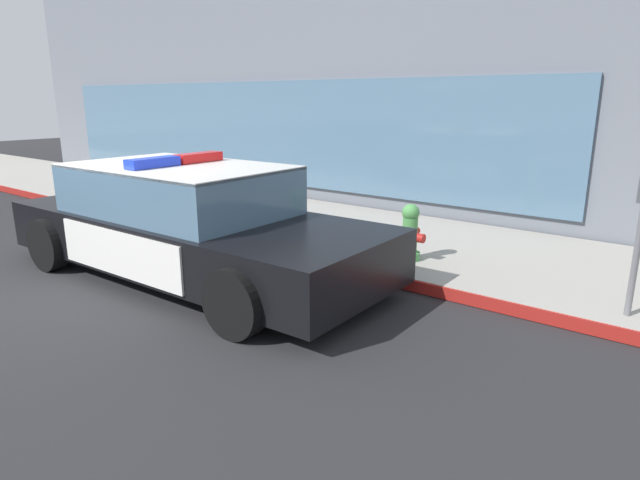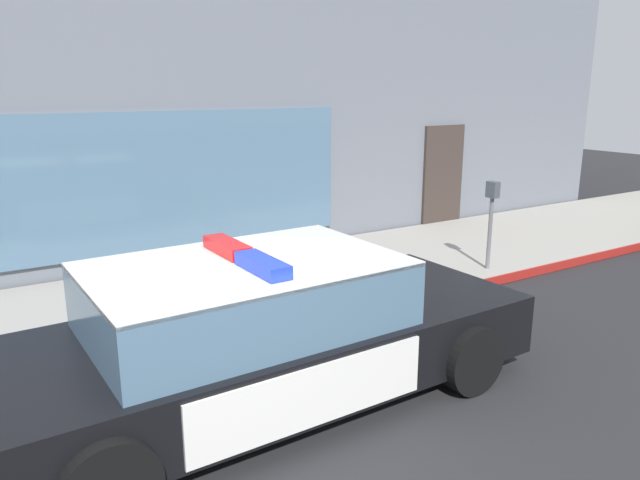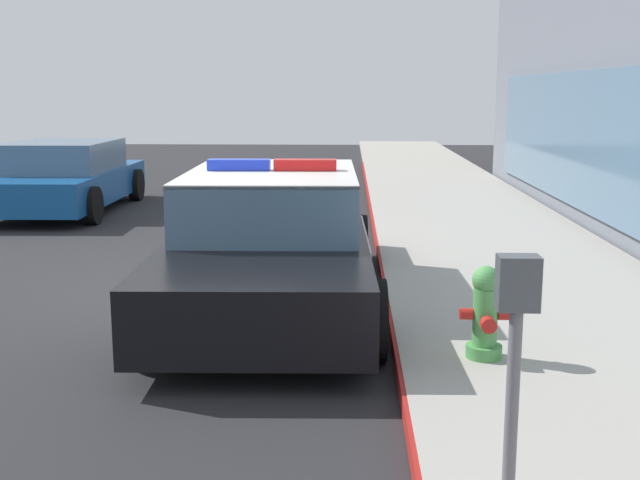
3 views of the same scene
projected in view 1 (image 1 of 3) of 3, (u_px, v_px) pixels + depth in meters
ground at (74, 280)px, 6.54m from camera, size 48.00×48.00×0.00m
sidewalk at (282, 220)px, 9.41m from camera, size 48.00×3.15×0.15m
curb_red_paint at (212, 238)px, 8.20m from camera, size 28.80×0.04×0.14m
storefront_building at (476, 4)px, 13.20m from camera, size 22.73×10.46×8.84m
police_cruiser at (188, 222)px, 6.56m from camera, size 5.17×2.22×1.49m
fire_hydrant at (410, 233)px, 6.78m from camera, size 0.34×0.39×0.73m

